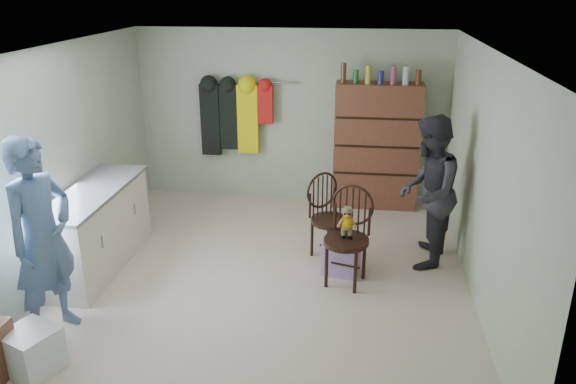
# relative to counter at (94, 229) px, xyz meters

# --- Properties ---
(ground_plane) EXTENTS (5.00, 5.00, 0.00)m
(ground_plane) POSITION_rel_counter_xyz_m (1.95, 0.00, -0.47)
(ground_plane) COLOR beige
(ground_plane) RESTS_ON ground
(room_walls) EXTENTS (5.00, 5.00, 5.00)m
(room_walls) POSITION_rel_counter_xyz_m (1.95, 0.53, 1.11)
(room_walls) COLOR #B2BFA0
(room_walls) RESTS_ON ground
(counter) EXTENTS (0.64, 1.86, 0.94)m
(counter) POSITION_rel_counter_xyz_m (0.00, 0.00, 0.00)
(counter) COLOR silver
(counter) RESTS_ON ground
(plastic_tub) EXTENTS (0.53, 0.52, 0.39)m
(plastic_tub) POSITION_rel_counter_xyz_m (0.28, -1.85, -0.28)
(plastic_tub) COLOR white
(plastic_tub) RESTS_ON ground
(chair_front) EXTENTS (0.60, 0.60, 1.09)m
(chair_front) POSITION_rel_counter_xyz_m (2.88, 0.02, 0.13)
(chair_front) COLOR black
(chair_front) RESTS_ON ground
(chair_far) EXTENTS (0.64, 0.64, 1.03)m
(chair_far) POSITION_rel_counter_xyz_m (2.62, 0.59, 0.08)
(chair_far) COLOR black
(chair_far) RESTS_ON ground
(striped_bag) EXTENTS (0.45, 0.38, 0.42)m
(striped_bag) POSITION_rel_counter_xyz_m (2.81, 0.20, -0.26)
(striped_bag) COLOR pink
(striped_bag) RESTS_ON ground
(person_left) EXTENTS (0.63, 0.79, 1.90)m
(person_left) POSITION_rel_counter_xyz_m (0.16, -1.26, 0.48)
(person_left) COLOR slate
(person_left) RESTS_ON ground
(person_right) EXTENTS (0.84, 0.99, 1.76)m
(person_right) POSITION_rel_counter_xyz_m (3.74, 0.57, 0.41)
(person_right) COLOR #2D2B33
(person_right) RESTS_ON ground
(dresser) EXTENTS (1.20, 0.39, 2.08)m
(dresser) POSITION_rel_counter_xyz_m (3.20, 2.30, 0.44)
(dresser) COLOR brown
(dresser) RESTS_ON ground
(coat_rack) EXTENTS (1.42, 0.12, 1.09)m
(coat_rack) POSITION_rel_counter_xyz_m (1.12, 2.38, 0.78)
(coat_rack) COLOR #99999E
(coat_rack) RESTS_ON ground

